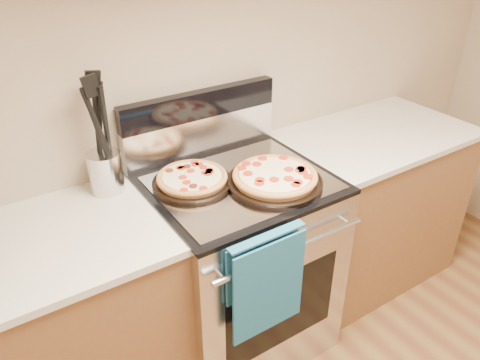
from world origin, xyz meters
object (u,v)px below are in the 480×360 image
range_body (238,266)px  pepperoni_pizza_front (275,178)px  utensil_crock (106,172)px  pepperoni_pizza_back (192,179)px

range_body → pepperoni_pizza_front: (0.11, -0.12, 0.50)m
range_body → pepperoni_pizza_front: 0.53m
range_body → utensil_crock: bearing=153.4°
range_body → pepperoni_pizza_back: size_ratio=2.76×
pepperoni_pizza_front → utensil_crock: (-0.59, 0.36, 0.04)m
range_body → utensil_crock: (-0.48, 0.24, 0.54)m
pepperoni_pizza_front → utensil_crock: utensil_crock is taller
pepperoni_pizza_back → pepperoni_pizza_front: (0.29, -0.19, 0.00)m
range_body → pepperoni_pizza_back: pepperoni_pizza_back is taller
pepperoni_pizza_back → utensil_crock: utensil_crock is taller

